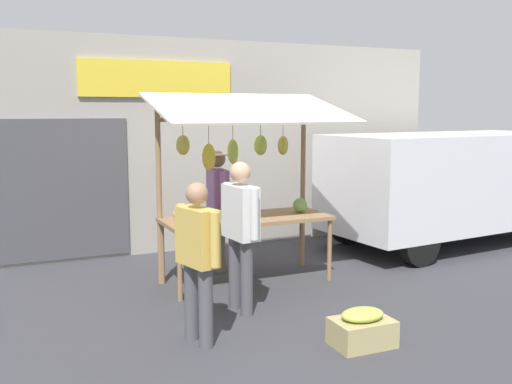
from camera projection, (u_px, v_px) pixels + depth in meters
name	position (u px, v px, depth m)	size (l,w,h in m)	color
ground_plane	(247.00, 282.00, 7.76)	(40.00, 40.00, 0.00)	#38383D
street_backdrop	(190.00, 146.00, 9.49)	(9.00, 0.30, 3.40)	#9E998E
market_stall	(245.00, 166.00, 7.59)	(2.50, 1.46, 2.50)	olive
vendor_with_sunhat	(218.00, 199.00, 8.25)	(0.44, 0.72, 1.71)	#726656
shopper_in_grey_tee	(240.00, 225.00, 6.49)	(0.27, 0.72, 1.71)	#4C4C51
shopper_with_ponytail	(198.00, 252.00, 5.60)	(0.33, 0.67, 1.59)	#4C4C51
parked_van	(444.00, 179.00, 9.77)	(4.55, 2.24, 1.88)	silver
produce_crate_near	(362.00, 329.00, 5.64)	(0.59, 0.42, 0.37)	tan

